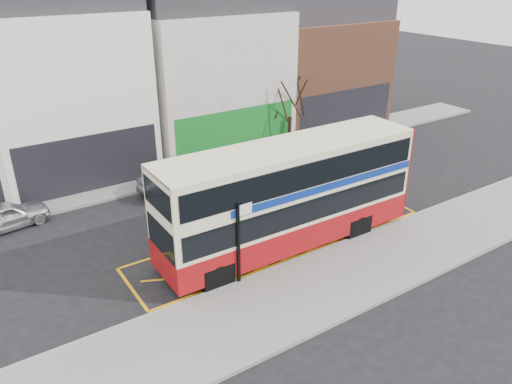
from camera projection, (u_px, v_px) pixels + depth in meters
ground at (303, 253)px, 21.23m from camera, size 120.00×120.00×0.00m
pavement at (339, 278)px, 19.46m from camera, size 40.00×4.00×0.15m
kerb at (308, 256)px, 20.91m from camera, size 40.00×0.15×0.15m
far_pavement at (187, 169)px, 29.52m from camera, size 50.00×3.00×0.15m
road_markings at (281, 237)px, 22.44m from camera, size 14.00×3.40×0.01m
terrace_left at (60, 80)px, 27.57m from camera, size 8.00×8.01×11.80m
terrace_green_shop at (204, 67)px, 32.17m from camera, size 9.00×8.01×11.30m
terrace_right at (312, 61)px, 36.87m from camera, size 9.00×8.01×10.30m
double_decker_bus at (290, 194)px, 20.87m from camera, size 11.61×2.79×4.63m
bus_stop_post at (239, 236)px, 18.35m from camera, size 0.83×0.14×3.33m
car_silver at (6, 216)px, 22.95m from camera, size 3.99×2.08×1.30m
car_grey at (179, 177)px, 26.82m from camera, size 4.68×2.37×1.47m
car_white at (300, 148)px, 31.34m from camera, size 4.56×2.54×1.25m
street_tree_right at (291, 88)px, 31.21m from camera, size 2.76×2.76×5.95m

